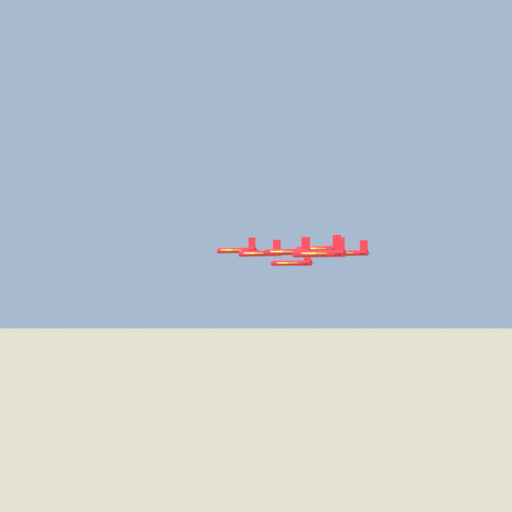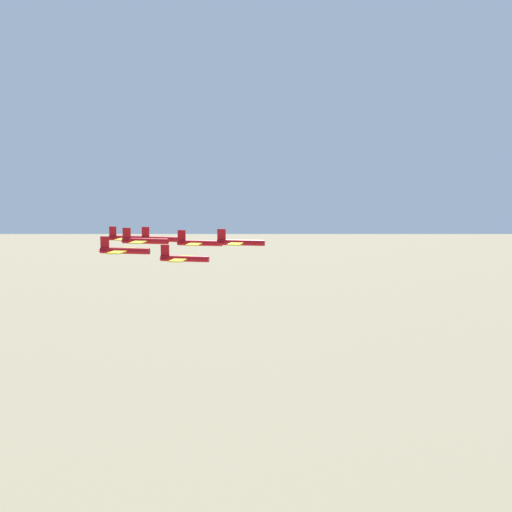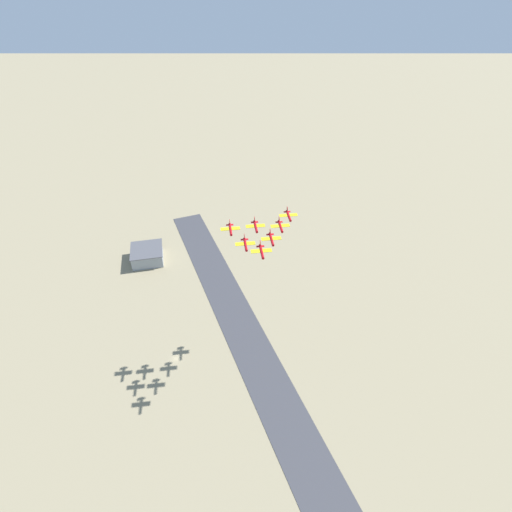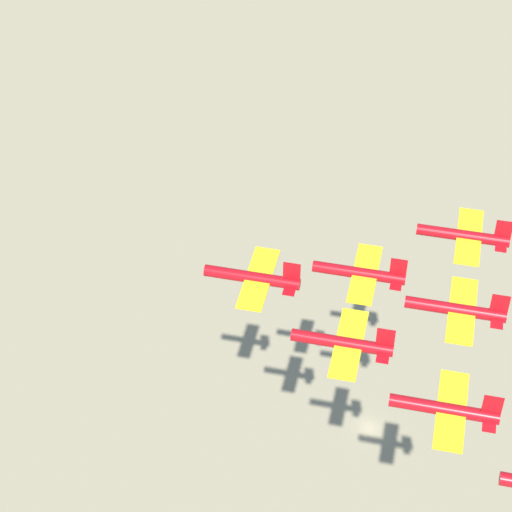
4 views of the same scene
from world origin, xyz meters
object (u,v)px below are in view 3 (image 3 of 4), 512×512
jet_3 (280,226)px  jet_5 (230,229)px  hangar (147,255)px  jet_0 (261,251)px  jet_6 (288,215)px  jet_2 (245,244)px  jet_4 (255,226)px  jet_1 (271,239)px

jet_3 → jet_5: bearing=0.0°
hangar → jet_0: (-119.05, -64.58, 78.51)m
jet_6 → hangar: bearing=-40.8°
hangar → jet_2: bearing=-151.2°
jet_0 → jet_4: 21.69m
hangar → jet_4: size_ratio=2.43×
jet_2 → jet_6: bearing=-139.6°
jet_3 → jet_4: size_ratio=1.00×
jet_2 → jet_3: 22.08m
jet_1 → jet_2: size_ratio=1.00×
jet_2 → jet_3: jet_3 is taller
jet_5 → jet_6: (8.14, -32.69, -0.99)m
hangar → jet_2: 144.26m
jet_2 → jet_6: 33.51m
jet_2 → jet_4: bearing=-120.5°
hangar → jet_0: 156.55m
jet_0 → jet_6: bearing=-120.5°
jet_1 → jet_6: 25.17m
jet_2 → jet_6: jet_6 is taller
jet_4 → jet_3: bearing=-180.0°
jet_1 → hangar: bearing=-51.8°
jet_0 → jet_6: (30.82, -21.79, -1.68)m
jet_0 → jet_6: 37.78m
hangar → jet_2: (-107.71, -59.13, 75.58)m
jet_0 → jet_2: 12.92m
hangar → jet_5: bearing=-150.9°
jet_3 → jet_5: jet_5 is taller
jet_6 → jet_3: bearing=59.5°
jet_0 → jet_3: jet_0 is taller
jet_3 → jet_6: bearing=-120.5°
jet_3 → jet_6: 12.60m
hangar → jet_3: bearing=-141.2°
jet_2 → jet_0: bearing=120.5°
jet_0 → jet_3: bearing=-120.5°
jet_2 → jet_6: size_ratio=1.00×
hangar → jet_2: size_ratio=2.43×
hangar → jet_6: size_ratio=2.43×
jet_1 → jet_5: (12.41, 18.16, 0.33)m
hangar → jet_1: bearing=-146.6°
jet_2 → jet_6: (19.48, -27.24, 1.25)m
jet_4 → jet_1: bearing=120.5°
jet_3 → jet_5: size_ratio=1.00×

